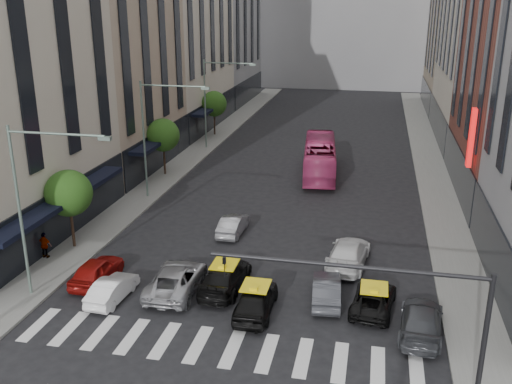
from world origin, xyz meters
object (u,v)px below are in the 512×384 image
Objects in this scene: car_red at (97,270)px; pedestrian_far at (45,245)px; car_white_front at (112,289)px; taxi_left at (225,277)px; streetlamp_mid at (155,125)px; streetlamp_far at (214,92)px; taxi_center at (256,300)px; bus at (320,157)px; streetlamp_near at (34,191)px.

car_red is 2.56× the size of pedestrian_far.
taxi_left is (5.41, 2.34, 0.11)m from car_white_front.
taxi_left is (8.88, -13.17, -5.18)m from streetlamp_mid.
pedestrian_far is at bearing -95.23° from streetlamp_far.
bus reaches higher than taxi_center.
taxi_left reaches higher than car_white_front.
car_red is 7.16m from taxi_left.
streetlamp_far is at bearing -71.61° from taxi_center.
car_white_front is (1.72, -1.65, -0.08)m from car_red.
streetlamp_near is 1.80× the size of taxi_left.
taxi_center reaches higher than taxi_left.
streetlamp_mid is 15.42m from bus.
streetlamp_far reaches higher than car_white_front.
streetlamp_far is 2.05× the size of taxi_center.
car_red is 9.38m from taxi_center.
car_white_front is 0.75× the size of taxi_left.
streetlamp_near is 6.91m from pedestrian_far.
taxi_center is 0.39× the size of bus.
pedestrian_far is (-6.03, 3.59, 0.33)m from car_white_front.
streetlamp_near is 0.80× the size of bus.
car_red is 25.06m from bus.
streetlamp_near is at bearing -90.00° from streetlamp_far.
bus is 25.41m from pedestrian_far.
pedestrian_far reaches higher than car_red.
streetlamp_far reaches higher than car_red.
streetlamp_near is 12.20m from taxi_center.
bus reaches higher than car_red.
streetlamp_near reaches higher than bus.
streetlamp_mid is 0.80× the size of bus.
bus is at bearing -121.02° from pedestrian_far.
streetlamp_mid is 16.75m from car_white_front.
taxi_left is at bearing -56.00° from streetlamp_mid.
streetlamp_mid is 2.05× the size of taxi_center.
streetlamp_far is 33.55m from taxi_center.
streetlamp_far is 30.36m from car_red.
streetlamp_near and streetlamp_mid have the same top height.
streetlamp_near is 1.00× the size of streetlamp_mid.
bus is at bearing -111.56° from car_red.
streetlamp_mid is at bearing -74.05° from car_white_front.
car_white_front is at bearing 25.04° from taxi_left.
streetlamp_far is (0.00, 16.00, 0.00)m from streetlamp_mid.
pedestrian_far reaches higher than taxi_center.
streetlamp_far is 2.42× the size of car_white_front.
car_white_front is at bearing 152.10° from pedestrian_far.
bus reaches higher than car_white_front.
streetlamp_near reaches higher than car_red.
taxi_left is 3.12× the size of pedestrian_far.
streetlamp_near is at bearing 2.80° from taxi_center.
streetlamp_mid reaches higher than pedestrian_far.
streetlamp_near is 16.00m from streetlamp_mid.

